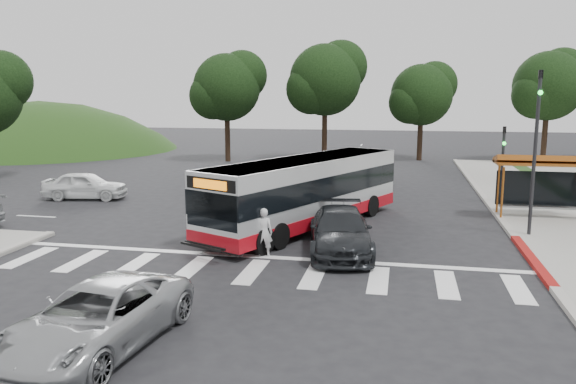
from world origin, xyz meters
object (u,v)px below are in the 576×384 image
(transit_bus, at_px, (306,193))
(pedestrian, at_px, (264,232))
(dark_sedan, at_px, (340,231))
(silver_suv_south, at_px, (98,317))

(transit_bus, distance_m, pedestrian, 4.66)
(dark_sedan, bearing_deg, silver_suv_south, -125.31)
(pedestrian, relative_size, dark_sedan, 0.32)
(transit_bus, relative_size, pedestrian, 6.64)
(dark_sedan, xyz_separation_m, silver_suv_south, (-4.39, -8.83, -0.05))
(transit_bus, height_order, silver_suv_south, transit_bus)
(pedestrian, xyz_separation_m, dark_sedan, (2.55, 1.05, -0.09))
(transit_bus, xyz_separation_m, dark_sedan, (1.84, -3.51, -0.70))
(transit_bus, xyz_separation_m, silver_suv_south, (-2.55, -12.34, -0.75))
(transit_bus, xyz_separation_m, pedestrian, (-0.71, -4.56, -0.61))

